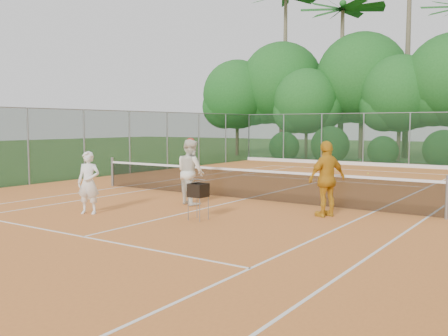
# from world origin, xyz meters

# --- Properties ---
(ground) EXTENTS (120.00, 120.00, 0.00)m
(ground) POSITION_xyz_m (0.00, 0.00, 0.00)
(ground) COLOR #2A4B1A
(ground) RESTS_ON ground
(clay_court) EXTENTS (18.00, 36.00, 0.02)m
(clay_court) POSITION_xyz_m (0.00, 0.00, 0.01)
(clay_court) COLOR orange
(clay_court) RESTS_ON ground
(tennis_net) EXTENTS (11.97, 0.10, 1.10)m
(tennis_net) POSITION_xyz_m (0.00, 0.00, 0.53)
(tennis_net) COLOR gray
(tennis_net) RESTS_ON clay_court
(player_white) EXTENTS (0.71, 0.61, 1.66)m
(player_white) POSITION_xyz_m (-2.03, -4.49, 0.85)
(player_white) COLOR white
(player_white) RESTS_ON clay_court
(player_center_grp) EXTENTS (1.15, 1.05, 1.96)m
(player_center_grp) POSITION_xyz_m (-0.79, -1.72, 0.99)
(player_center_grp) COLOR white
(player_center_grp) RESTS_ON clay_court
(player_yellow) EXTENTS (0.92, 1.23, 1.94)m
(player_yellow) POSITION_xyz_m (3.30, -1.31, 0.99)
(player_yellow) COLOR orange
(player_yellow) RESTS_ON clay_court
(ball_hopper) EXTENTS (0.40, 0.40, 0.91)m
(ball_hopper) POSITION_xyz_m (0.87, -3.54, 0.74)
(ball_hopper) COLOR gray
(ball_hopper) RESTS_ON clay_court
(stray_ball_a) EXTENTS (0.07, 0.07, 0.07)m
(stray_ball_a) POSITION_xyz_m (-3.47, 11.58, 0.05)
(stray_ball_a) COLOR #BCCC2F
(stray_ball_a) RESTS_ON clay_court
(stray_ball_b) EXTENTS (0.07, 0.07, 0.07)m
(stray_ball_b) POSITION_xyz_m (-1.16, 10.70, 0.05)
(stray_ball_b) COLOR gold
(stray_ball_b) RESTS_ON clay_court
(stray_ball_c) EXTENTS (0.07, 0.07, 0.07)m
(stray_ball_c) POSITION_xyz_m (0.63, 10.13, 0.05)
(stray_ball_c) COLOR yellow
(stray_ball_c) RESTS_ON clay_court
(court_markings) EXTENTS (11.03, 23.83, 0.01)m
(court_markings) POSITION_xyz_m (0.00, 0.00, 0.02)
(court_markings) COLOR white
(court_markings) RESTS_ON clay_court
(fence_back) EXTENTS (18.07, 0.07, 3.00)m
(fence_back) POSITION_xyz_m (0.00, 15.00, 1.52)
(fence_back) COLOR #19381E
(fence_back) RESTS_ON clay_court
(fence_left) EXTENTS (0.07, 33.07, 3.00)m
(fence_left) POSITION_xyz_m (-9.00, -1.50, 1.52)
(fence_left) COLOR #19381E
(fence_left) RESTS_ON clay_court
(tropical_treeline) EXTENTS (32.10, 8.49, 15.03)m
(tropical_treeline) POSITION_xyz_m (1.43, 20.22, 5.11)
(tropical_treeline) COLOR brown
(tropical_treeline) RESTS_ON ground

